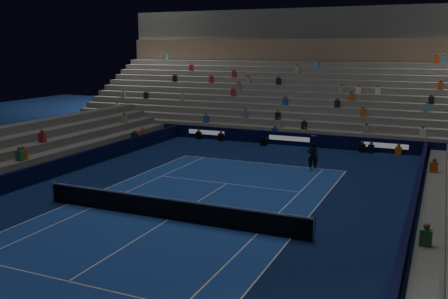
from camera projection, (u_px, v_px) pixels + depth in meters
The scene contains 9 objects.
ground at pixel (169, 220), 21.72m from camera, with size 90.00×90.00×0.00m, color #0B1B46.
court_surface at pixel (169, 220), 21.72m from camera, with size 10.97×23.77×0.01m, color #1B4199.
sponsor_barrier_far at pixel (290, 139), 38.22m from camera, with size 44.00×0.25×1.00m, color black.
sponsor_barrier_east at pixel (405, 243), 17.80m from camera, with size 0.25×37.00×1.00m, color black.
sponsor_barrier_west at pixel (2, 185), 25.44m from camera, with size 0.25×37.00×1.00m, color black.
grandstand_main at pixel (319, 91), 46.08m from camera, with size 44.00×15.20×11.20m.
tennis_net at pixel (168, 209), 21.62m from camera, with size 12.90×0.10×1.10m.
tennis_player at pixel (313, 156), 30.33m from camera, with size 0.64×0.42×1.76m, color black.
broadcast_camera at pixel (264, 141), 38.24m from camera, with size 0.58×0.98×0.63m.
Camera 1 is at (10.52, -17.96, 7.34)m, focal length 40.11 mm.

